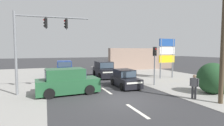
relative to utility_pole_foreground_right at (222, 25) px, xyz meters
name	(u,v)px	position (x,y,z in m)	size (l,w,h in m)	color
ground_plane	(122,101)	(-5.22, 2.70, -4.72)	(140.00, 140.00, 0.00)	#303033
lane_dash_near	(137,111)	(-5.22, 0.70, -4.72)	(0.20, 2.40, 0.01)	silver
lane_dash_mid	(106,91)	(-5.22, 5.70, -4.72)	(0.20, 2.40, 0.01)	silver
lane_dash_far	(91,81)	(-5.22, 10.70, -4.72)	(0.20, 2.40, 0.01)	silver
kerb_right_verge	(201,85)	(3.78, 4.70, -4.71)	(10.00, 44.00, 0.02)	gray
utility_pole_foreground_right	(222,25)	(0.00, 0.00, 0.00)	(3.78, 0.32, 8.74)	#4C3D2B
traffic_signal_mast	(35,38)	(-10.40, 6.59, -0.58)	(5.28, 0.58, 6.00)	slate
pedestal_signal_right_kerb	(155,59)	(-0.34, 6.18, -2.31)	(0.44, 0.30, 3.56)	slate
shopping_plaza_sign	(167,53)	(3.47, 9.29, -1.74)	(2.10, 0.16, 4.60)	slate
roadside_bush	(214,79)	(2.01, 1.95, -3.63)	(2.47, 2.11, 2.32)	#1E4223
shopfront_wall_far	(142,59)	(5.78, 18.70, -2.92)	(12.00, 1.00, 3.60)	gray
hatchback_oncoming_mid	(125,79)	(-3.16, 6.55, -4.02)	(1.88, 3.69, 1.53)	black
suv_oncoming_near	(104,70)	(-3.12, 12.63, -3.84)	(2.23, 4.62, 1.90)	black
suv_kerbside_parked	(67,82)	(-8.25, 5.81, -3.84)	(4.63, 2.27, 1.90)	#235633
suv_receding_far	(64,68)	(-7.45, 16.08, -3.84)	(2.24, 4.62, 1.90)	navy
pedestrian_at_kerb	(194,85)	(-0.54, 1.38, -3.80)	(0.37, 0.49, 1.63)	#333338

